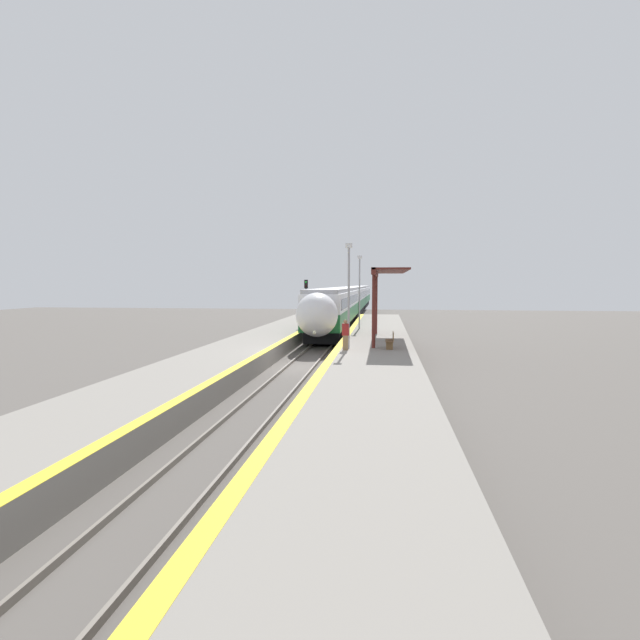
% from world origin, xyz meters
% --- Properties ---
extents(ground_plane, '(120.00, 120.00, 0.00)m').
position_xyz_m(ground_plane, '(0.00, 0.00, 0.00)').
color(ground_plane, '#56514C').
extents(rail_left, '(0.08, 90.00, 0.15)m').
position_xyz_m(rail_left, '(-0.72, 0.00, 0.07)').
color(rail_left, slate).
rests_on(rail_left, ground_plane).
extents(rail_right, '(0.08, 90.00, 0.15)m').
position_xyz_m(rail_right, '(0.72, 0.00, 0.07)').
color(rail_right, slate).
rests_on(rail_right, ground_plane).
extents(train, '(2.88, 73.17, 4.00)m').
position_xyz_m(train, '(0.00, 41.56, 2.29)').
color(train, black).
rests_on(train, ground_plane).
extents(platform_right, '(4.36, 64.00, 0.90)m').
position_xyz_m(platform_right, '(3.82, 0.00, 0.45)').
color(platform_right, gray).
rests_on(platform_right, ground_plane).
extents(platform_left, '(4.14, 64.00, 0.90)m').
position_xyz_m(platform_left, '(-3.71, 0.00, 0.45)').
color(platform_left, gray).
rests_on(platform_left, ground_plane).
extents(platform_bench, '(0.44, 1.52, 0.89)m').
position_xyz_m(platform_bench, '(4.72, 1.65, 1.36)').
color(platform_bench, brown).
rests_on(platform_bench, platform_right).
extents(person_waiting, '(0.36, 0.22, 1.62)m').
position_xyz_m(person_waiting, '(2.31, 0.66, 1.73)').
color(person_waiting, '#7F6647').
rests_on(person_waiting, platform_right).
extents(railway_signal, '(0.28, 0.28, 4.73)m').
position_xyz_m(railway_signal, '(-2.05, 15.01, 2.87)').
color(railway_signal, '#59595E').
rests_on(railway_signal, ground_plane).
extents(lamppost_near, '(0.36, 0.20, 5.70)m').
position_xyz_m(lamppost_near, '(2.42, 1.55, 4.13)').
color(lamppost_near, '#9E9EA3').
rests_on(lamppost_near, platform_right).
extents(lamppost_mid, '(0.36, 0.20, 5.70)m').
position_xyz_m(lamppost_mid, '(2.42, 13.43, 4.13)').
color(lamppost_mid, '#9E9EA3').
rests_on(lamppost_mid, platform_right).
extents(station_canopy, '(2.02, 10.72, 4.36)m').
position_xyz_m(station_canopy, '(4.34, 5.58, 4.94)').
color(station_canopy, '#511E19').
rests_on(station_canopy, platform_right).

